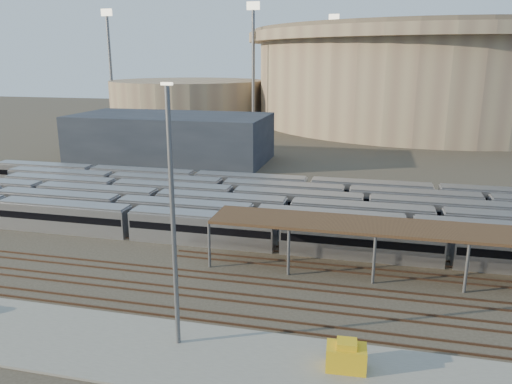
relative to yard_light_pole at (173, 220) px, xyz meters
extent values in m
plane|color=#383026|center=(5.53, 13.62, -10.28)|extent=(420.00, 420.00, 0.00)
cube|color=gray|center=(0.53, -1.38, -10.18)|extent=(50.00, 9.00, 0.20)
cube|color=silver|center=(3.71, 21.62, -8.48)|extent=(112.00, 2.90, 3.60)
cube|color=silver|center=(-0.19, 25.82, -8.48)|extent=(112.00, 2.90, 3.60)
cube|color=silver|center=(3.48, 30.02, -8.48)|extent=(112.00, 2.90, 3.60)
cube|color=silver|center=(13.38, 34.22, -8.48)|extent=(112.00, 2.90, 3.60)
cube|color=silver|center=(10.50, 38.42, -8.48)|extent=(112.00, 2.90, 3.60)
cube|color=silver|center=(4.44, 42.62, -8.48)|extent=(112.00, 2.90, 3.60)
cylinder|color=#5C5D61|center=(-2.47, 14.92, -7.78)|extent=(0.30, 0.30, 5.00)
cylinder|color=#5C5D61|center=(-2.47, 20.32, -7.78)|extent=(0.30, 0.30, 5.00)
cylinder|color=#5C5D61|center=(6.10, 14.92, -7.78)|extent=(0.30, 0.30, 5.00)
cylinder|color=#5C5D61|center=(6.10, 20.32, -7.78)|extent=(0.30, 0.30, 5.00)
cylinder|color=#5C5D61|center=(14.67, 14.92, -7.78)|extent=(0.30, 0.30, 5.00)
cylinder|color=#5C5D61|center=(14.67, 20.32, -7.78)|extent=(0.30, 0.30, 5.00)
cylinder|color=#5C5D61|center=(23.25, 14.92, -7.78)|extent=(0.30, 0.30, 5.00)
cylinder|color=#5C5D61|center=(23.25, 20.32, -7.78)|extent=(0.30, 0.30, 5.00)
cube|color=#332015|center=(27.53, 17.62, -5.13)|extent=(60.00, 6.00, 0.30)
cube|color=#4C3323|center=(5.53, 11.87, -10.19)|extent=(170.00, 0.12, 0.18)
cube|color=#4C3323|center=(5.53, 13.37, -10.19)|extent=(170.00, 0.12, 0.18)
cube|color=#4C3323|center=(5.53, 7.87, -10.19)|extent=(170.00, 0.12, 0.18)
cube|color=#4C3323|center=(5.53, 9.37, -10.19)|extent=(170.00, 0.12, 0.18)
cube|color=#4C3323|center=(5.53, 3.87, -10.19)|extent=(170.00, 0.12, 0.18)
cube|color=#4C3323|center=(5.53, 5.37, -10.19)|extent=(170.00, 0.12, 0.18)
cylinder|color=gray|center=(30.53, 153.62, 3.72)|extent=(116.00, 116.00, 28.00)
cylinder|color=gray|center=(30.53, 153.62, 19.22)|extent=(124.00, 124.00, 3.00)
cylinder|color=brown|center=(30.53, 153.62, 21.47)|extent=(120.00, 120.00, 1.50)
cylinder|color=gray|center=(-54.47, 143.62, -3.28)|extent=(56.00, 56.00, 14.00)
cube|color=#1E232D|center=(-29.47, 68.62, -5.28)|extent=(42.00, 20.00, 10.00)
cylinder|color=#5C5D61|center=(-24.47, 123.62, 7.72)|extent=(1.00, 1.00, 36.00)
cube|color=#FFF2CC|center=(-24.47, 123.62, 26.92)|extent=(4.00, 0.60, 2.40)
cylinder|color=#5C5D61|center=(-79.47, 133.62, 7.72)|extent=(1.00, 1.00, 36.00)
cube|color=#FFF2CC|center=(-79.47, 133.62, 26.92)|extent=(4.00, 0.60, 2.40)
cylinder|color=#5C5D61|center=(-4.47, 173.62, 7.72)|extent=(1.00, 1.00, 36.00)
cube|color=#FFF2CC|center=(-4.47, 173.62, 26.92)|extent=(4.00, 0.60, 2.40)
cylinder|color=#5C5D61|center=(0.00, 0.00, -0.18)|extent=(0.36, 0.36, 19.79)
cube|color=#FFF2CC|center=(0.00, 0.00, 9.81)|extent=(0.81, 0.33, 0.20)
cube|color=gold|center=(13.00, -0.38, -9.19)|extent=(2.94, 1.94, 1.78)
camera|label=1|loc=(14.08, -32.35, 11.49)|focal=35.00mm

